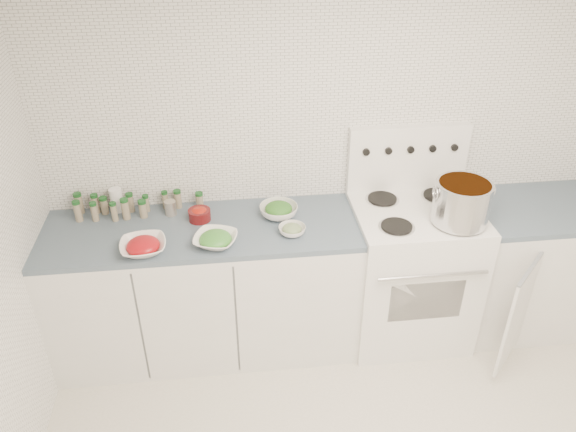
% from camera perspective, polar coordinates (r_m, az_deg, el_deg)
% --- Properties ---
extents(room_walls, '(3.54, 3.04, 2.52)m').
position_cam_1_polar(room_walls, '(2.06, 12.51, -2.31)').
color(room_walls, white).
rests_on(room_walls, ground).
extents(counter_left, '(1.85, 0.62, 0.90)m').
position_cam_1_polar(counter_left, '(3.59, -8.28, -7.27)').
color(counter_left, white).
rests_on(counter_left, ground).
extents(stove, '(0.76, 0.70, 1.36)m').
position_cam_1_polar(stove, '(3.72, 12.23, -5.18)').
color(stove, white).
rests_on(stove, ground).
extents(counter_right, '(0.89, 0.91, 0.90)m').
position_cam_1_polar(counter_right, '(4.07, 23.25, -4.58)').
color(counter_right, white).
rests_on(counter_right, ground).
extents(stock_pot, '(0.34, 0.32, 0.25)m').
position_cam_1_polar(stock_pot, '(3.35, 17.26, 1.48)').
color(stock_pot, silver).
rests_on(stock_pot, stove).
extents(bowl_tomato, '(0.28, 0.28, 0.08)m').
position_cam_1_polar(bowl_tomato, '(3.17, -14.50, -2.98)').
color(bowl_tomato, white).
rests_on(bowl_tomato, counter_left).
extents(bowl_snowpea, '(0.30, 0.30, 0.08)m').
position_cam_1_polar(bowl_snowpea, '(3.15, -7.38, -2.37)').
color(bowl_snowpea, white).
rests_on(bowl_snowpea, counter_left).
extents(bowl_broccoli, '(0.25, 0.25, 0.09)m').
position_cam_1_polar(bowl_broccoli, '(3.37, -0.95, 0.60)').
color(bowl_broccoli, white).
rests_on(bowl_broccoli, counter_left).
extents(bowl_zucchini, '(0.17, 0.17, 0.06)m').
position_cam_1_polar(bowl_zucchini, '(3.22, 0.42, -1.40)').
color(bowl_zucchini, white).
rests_on(bowl_zucchini, counter_left).
extents(bowl_pepper, '(0.13, 0.13, 0.08)m').
position_cam_1_polar(bowl_pepper, '(3.38, -8.98, 0.20)').
color(bowl_pepper, '#530E10').
rests_on(bowl_pepper, counter_left).
extents(salt_canister, '(0.08, 0.08, 0.15)m').
position_cam_1_polar(salt_canister, '(3.57, -17.02, 1.57)').
color(salt_canister, white).
rests_on(salt_canister, counter_left).
extents(tin_can, '(0.08, 0.08, 0.09)m').
position_cam_1_polar(tin_can, '(3.46, -11.85, 0.82)').
color(tin_can, '#B2A597').
rests_on(tin_can, counter_left).
extents(spice_cluster, '(0.77, 0.16, 0.14)m').
position_cam_1_polar(spice_cluster, '(3.53, -16.27, 1.07)').
color(spice_cluster, gray).
rests_on(spice_cluster, counter_left).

